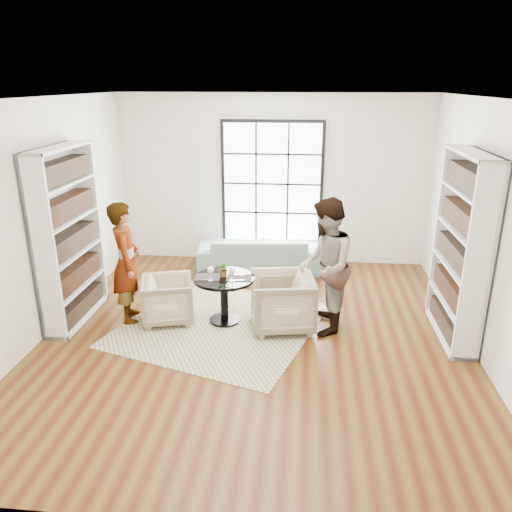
# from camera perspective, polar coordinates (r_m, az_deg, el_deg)

# --- Properties ---
(ground) EXTENTS (6.00, 6.00, 0.00)m
(ground) POSITION_cam_1_polar(r_m,az_deg,el_deg) (6.67, -0.10, -9.10)
(ground) COLOR #573D14
(room_shell) EXTENTS (6.00, 6.01, 6.00)m
(room_shell) POSITION_cam_1_polar(r_m,az_deg,el_deg) (6.69, 0.37, 2.65)
(room_shell) COLOR silver
(room_shell) RESTS_ON ground
(rug) EXTENTS (3.10, 3.10, 0.01)m
(rug) POSITION_cam_1_polar(r_m,az_deg,el_deg) (6.97, -4.14, -7.81)
(rug) COLOR #BDBB8D
(rug) RESTS_ON ground
(pedestal_table) EXTENTS (0.84, 0.84, 0.67)m
(pedestal_table) POSITION_cam_1_polar(r_m,az_deg,el_deg) (6.85, -3.67, -3.83)
(pedestal_table) COLOR black
(pedestal_table) RESTS_ON ground
(sofa) EXTENTS (2.21, 1.04, 0.63)m
(sofa) POSITION_cam_1_polar(r_m,az_deg,el_deg) (8.80, 0.40, 0.36)
(sofa) COLOR slate
(sofa) RESTS_ON ground
(armchair_left) EXTENTS (0.85, 0.84, 0.63)m
(armchair_left) POSITION_cam_1_polar(r_m,az_deg,el_deg) (7.05, -10.00, -4.94)
(armchair_left) COLOR #C5C18C
(armchair_left) RESTS_ON ground
(armchair_right) EXTENTS (0.95, 0.93, 0.76)m
(armchair_right) POSITION_cam_1_polar(r_m,az_deg,el_deg) (6.73, 2.99, -5.26)
(armchair_right) COLOR tan
(armchair_right) RESTS_ON ground
(person_left) EXTENTS (0.57, 0.71, 1.69)m
(person_left) POSITION_cam_1_polar(r_m,az_deg,el_deg) (7.02, -14.58, -0.74)
(person_left) COLOR gray
(person_left) RESTS_ON ground
(person_right) EXTENTS (0.71, 0.90, 1.81)m
(person_right) POSITION_cam_1_polar(r_m,az_deg,el_deg) (6.53, 7.89, -1.24)
(person_right) COLOR gray
(person_right) RESTS_ON ground
(placemat_left) EXTENTS (0.36, 0.28, 0.01)m
(placemat_left) POSITION_cam_1_polar(r_m,az_deg,el_deg) (6.79, -5.54, -2.41)
(placemat_left) COLOR black
(placemat_left) RESTS_ON pedestal_table
(placemat_right) EXTENTS (0.36, 0.28, 0.01)m
(placemat_right) POSITION_cam_1_polar(r_m,az_deg,el_deg) (6.73, -1.92, -2.51)
(placemat_right) COLOR black
(placemat_right) RESTS_ON pedestal_table
(cutlery_left) EXTENTS (0.15, 0.23, 0.01)m
(cutlery_left) POSITION_cam_1_polar(r_m,az_deg,el_deg) (6.78, -5.54, -2.36)
(cutlery_left) COLOR silver
(cutlery_left) RESTS_ON placemat_left
(cutlery_right) EXTENTS (0.15, 0.23, 0.01)m
(cutlery_right) POSITION_cam_1_polar(r_m,az_deg,el_deg) (6.73, -1.92, -2.46)
(cutlery_right) COLOR silver
(cutlery_right) RESTS_ON placemat_right
(wine_glass_left) EXTENTS (0.09, 0.09, 0.20)m
(wine_glass_left) POSITION_cam_1_polar(r_m,az_deg,el_deg) (6.63, -5.23, -1.66)
(wine_glass_left) COLOR silver
(wine_glass_left) RESTS_ON pedestal_table
(wine_glass_right) EXTENTS (0.09, 0.09, 0.21)m
(wine_glass_right) POSITION_cam_1_polar(r_m,az_deg,el_deg) (6.59, -2.78, -1.69)
(wine_glass_right) COLOR silver
(wine_glass_right) RESTS_ON pedestal_table
(flower_centerpiece) EXTENTS (0.20, 0.17, 0.21)m
(flower_centerpiece) POSITION_cam_1_polar(r_m,az_deg,el_deg) (6.77, -3.69, -1.50)
(flower_centerpiece) COLOR gray
(flower_centerpiece) RESTS_ON pedestal_table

